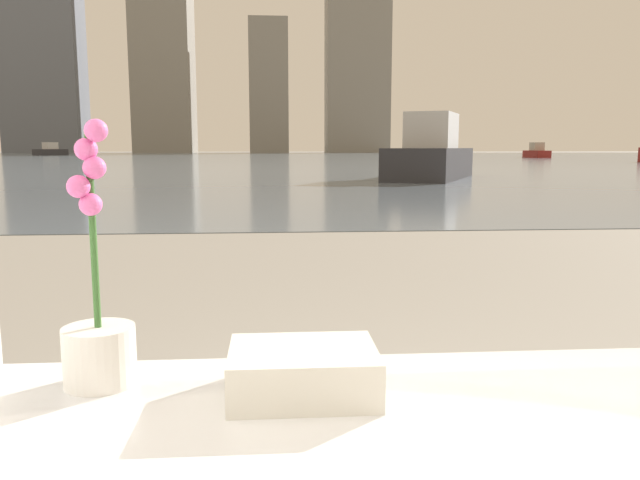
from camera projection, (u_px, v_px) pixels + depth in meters
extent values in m
cylinder|color=silver|center=(100.00, 356.00, 1.09)|extent=(0.12, 0.12, 0.10)
cylinder|color=#38662D|center=(93.00, 231.00, 1.06)|extent=(0.01, 0.01, 0.34)
sphere|color=pink|center=(96.00, 130.00, 1.02)|extent=(0.04, 0.04, 0.04)
sphere|color=pink|center=(86.00, 149.00, 1.04)|extent=(0.04, 0.04, 0.04)
sphere|color=pink|center=(94.00, 168.00, 1.04)|extent=(0.04, 0.04, 0.04)
sphere|color=pink|center=(78.00, 187.00, 1.03)|extent=(0.04, 0.04, 0.04)
sphere|color=pink|center=(91.00, 204.00, 1.05)|extent=(0.04, 0.04, 0.04)
cube|color=silver|center=(303.00, 383.00, 1.05)|extent=(0.25, 0.19, 0.04)
cube|color=silver|center=(303.00, 360.00, 1.04)|extent=(0.25, 0.19, 0.04)
cube|color=slate|center=(273.00, 157.00, 61.50)|extent=(180.00, 110.00, 0.01)
cube|color=#2D2D33|center=(51.00, 152.00, 79.30)|extent=(3.52, 4.50, 0.76)
cube|color=silver|center=(50.00, 146.00, 79.18)|extent=(1.77, 1.96, 0.87)
cube|color=maroon|center=(537.00, 154.00, 60.24)|extent=(1.47, 3.93, 0.68)
cube|color=#B2A893|center=(537.00, 146.00, 60.13)|extent=(1.02, 1.49, 0.78)
cube|color=#2D2D33|center=(431.00, 163.00, 19.52)|extent=(4.01, 5.71, 0.95)
cube|color=silver|center=(432.00, 131.00, 19.38)|extent=(2.10, 2.42, 1.09)
cube|color=gray|center=(163.00, 54.00, 112.66)|extent=(10.18, 11.21, 35.44)
cube|color=gray|center=(269.00, 88.00, 114.95)|extent=(6.94, 10.57, 23.65)
cube|color=gray|center=(358.00, 12.00, 114.14)|extent=(11.59, 7.41, 51.30)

